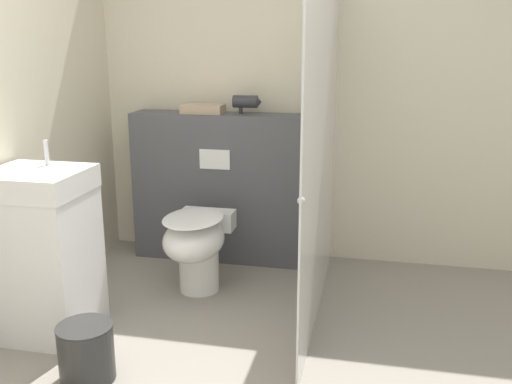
% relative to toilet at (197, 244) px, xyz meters
% --- Properties ---
extents(wall_back, '(8.00, 0.06, 2.50)m').
position_rel_toilet_xyz_m(wall_back, '(0.36, 0.84, 0.92)').
color(wall_back, beige).
rests_on(wall_back, ground_plane).
extents(partition_panel, '(1.28, 0.28, 1.09)m').
position_rel_toilet_xyz_m(partition_panel, '(-0.01, 0.63, 0.21)').
color(partition_panel, '#4C4C51').
rests_on(partition_panel, ground_plane).
extents(shower_glass, '(0.04, 1.79, 1.94)m').
position_rel_toilet_xyz_m(shower_glass, '(0.79, -0.09, 0.64)').
color(shower_glass, silver).
rests_on(shower_glass, ground_plane).
extents(toilet, '(0.38, 0.63, 0.53)m').
position_rel_toilet_xyz_m(toilet, '(0.00, 0.00, 0.00)').
color(toilet, white).
rests_on(toilet, ground_plane).
extents(sink_vanity, '(0.51, 0.47, 1.07)m').
position_rel_toilet_xyz_m(sink_vanity, '(-0.66, -0.67, 0.14)').
color(sink_vanity, white).
rests_on(sink_vanity, ground_plane).
extents(hair_drier, '(0.20, 0.09, 0.13)m').
position_rel_toilet_xyz_m(hair_drier, '(0.18, 0.65, 0.84)').
color(hair_drier, '#2D2D33').
rests_on(hair_drier, partition_panel).
extents(folded_towel, '(0.30, 0.17, 0.06)m').
position_rel_toilet_xyz_m(folded_towel, '(-0.13, 0.63, 0.79)').
color(folded_towel, tan).
rests_on(folded_towel, partition_panel).
extents(waste_bin, '(0.27, 0.27, 0.29)m').
position_rel_toilet_xyz_m(waste_bin, '(-0.22, -1.06, -0.19)').
color(waste_bin, '#2D2D2D').
rests_on(waste_bin, ground_plane).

